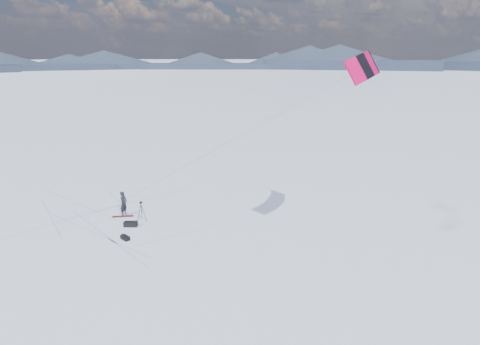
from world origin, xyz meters
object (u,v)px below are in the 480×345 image
Objects in this scene: gear_bag_a at (131,224)px; gear_bag_b at (125,238)px; snowkiter at (125,215)px; snowboard at (123,216)px; tripod at (141,209)px.

gear_bag_a is 1.33× the size of gear_bag_b.
gear_bag_a is at bearing 140.82° from gear_bag_b.
gear_bag_a is at bearing -137.47° from snowkiter.
gear_bag_a reaches higher than gear_bag_b.
snowboard is 1.01× the size of tripod.
snowkiter is 0.29m from snowboard.
gear_bag_b is (1.29, -2.71, -0.82)m from tripod.
snowkiter is 4.25m from gear_bag_b.
snowboard is (0.10, -0.27, 0.02)m from snowkiter.
tripod is 3.11m from gear_bag_b.
tripod is 1.33m from gear_bag_a.
gear_bag_a is (0.00, -1.07, -0.78)m from tripod.
tripod is 2.00× the size of gear_bag_b.
snowboard is at bearing 121.67° from gear_bag_a.
snowboard is 2.06m from tripod.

